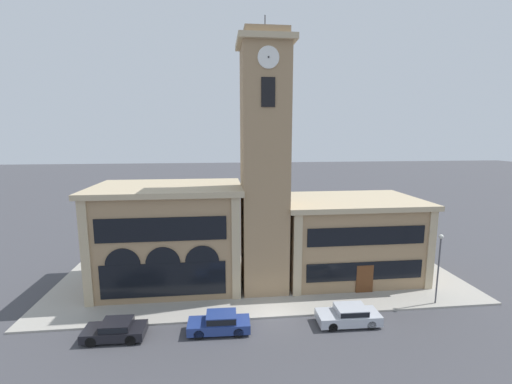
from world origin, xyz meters
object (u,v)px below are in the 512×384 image
object	(u,v)px
parked_car_mid	(220,322)
street_lamp	(439,258)
parked_car_far	(349,315)
parked_car_near	(115,329)

from	to	relation	value
parked_car_mid	street_lamp	bearing A→B (deg)	-172.03
parked_car_far	street_lamp	xyz separation A→B (m)	(8.06, 1.99, 3.21)
parked_car_mid	street_lamp	xyz separation A→B (m)	(17.38, 1.99, 3.20)
parked_car_near	parked_car_far	bearing A→B (deg)	-178.57
parked_car_far	street_lamp	distance (m)	8.90
parked_car_far	street_lamp	world-z (taller)	street_lamp
street_lamp	parked_car_far	bearing A→B (deg)	-166.12
street_lamp	parked_car_near	bearing A→B (deg)	-175.33
parked_car_near	street_lamp	size ratio (longest dim) A/B	0.71
parked_car_far	street_lamp	bearing A→B (deg)	-164.69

